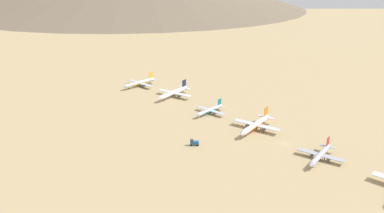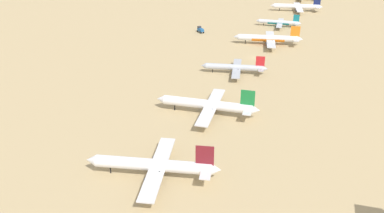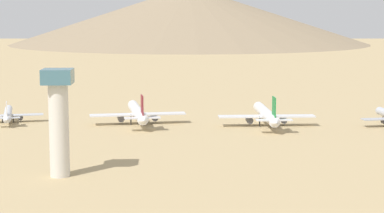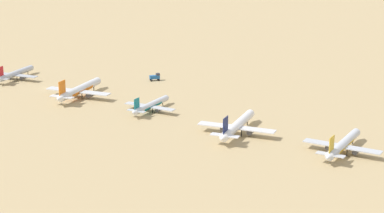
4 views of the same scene
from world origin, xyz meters
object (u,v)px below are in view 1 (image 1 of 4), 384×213
parked_jet_0 (140,83)px  parked_jet_4 (320,155)px  parked_jet_3 (256,125)px  parked_jet_1 (174,93)px  service_truck (194,142)px  parked_jet_2 (210,110)px

parked_jet_0 → parked_jet_4: (23.52, 184.79, -0.32)m
parked_jet_0 → parked_jet_3: size_ratio=0.90×
parked_jet_0 → parked_jet_1: size_ratio=0.92×
parked_jet_0 → service_truck: (57.83, 120.03, -1.45)m
parked_jet_3 → parked_jet_4: 52.08m
parked_jet_0 → parked_jet_3: 134.46m
parked_jet_3 → service_truck: bearing=-17.0°
parked_jet_1 → parked_jet_2: (9.83, 47.80, -0.92)m
parked_jet_4 → service_truck: size_ratio=6.02×
parked_jet_2 → service_truck: (47.75, 28.16, -0.86)m
parked_jet_3 → parked_jet_1: bearing=-97.8°
parked_jet_0 → parked_jet_2: 92.42m
parked_jet_1 → parked_jet_2: parked_jet_1 is taller
parked_jet_2 → parked_jet_4: size_ratio=0.93×
parked_jet_2 → parked_jet_1: bearing=-101.6°
service_truck → parked_jet_0: bearing=-115.7°
parked_jet_2 → parked_jet_3: 42.09m
parked_jet_2 → parked_jet_4: (13.45, 92.92, 0.27)m
parked_jet_1 → parked_jet_3: size_ratio=0.97×
parked_jet_1 → parked_jet_4: size_ratio=1.20×
parked_jet_1 → parked_jet_0: bearing=-90.3°
parked_jet_2 → parked_jet_0: bearing=-96.3°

